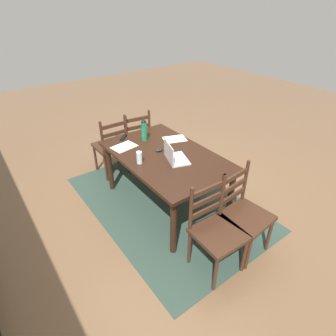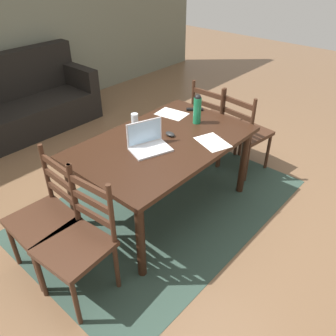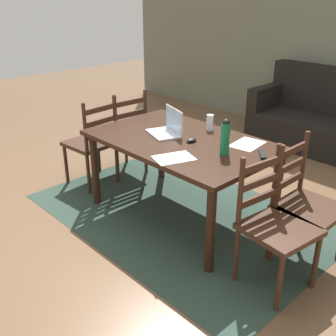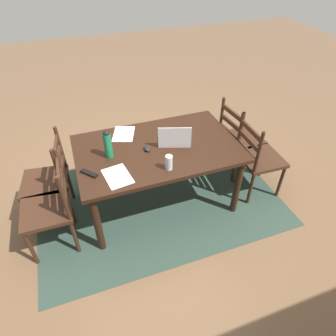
{
  "view_description": "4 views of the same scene",
  "coord_description": "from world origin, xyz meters",
  "px_view_note": "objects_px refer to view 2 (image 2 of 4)",
  "views": [
    {
      "loc": [
        -2.34,
        1.7,
        2.34
      ],
      "look_at": [
        -0.01,
        -0.04,
        0.54
      ],
      "focal_mm": 29.28,
      "sensor_mm": 36.0,
      "label": 1
    },
    {
      "loc": [
        -1.95,
        -1.78,
        2.2
      ],
      "look_at": [
        -0.07,
        -0.12,
        0.54
      ],
      "focal_mm": 36.86,
      "sensor_mm": 36.0,
      "label": 2
    },
    {
      "loc": [
        2.3,
        -2.34,
        1.93
      ],
      "look_at": [
        -0.09,
        -0.08,
        0.47
      ],
      "focal_mm": 43.51,
      "sensor_mm": 36.0,
      "label": 3
    },
    {
      "loc": [
        0.7,
        2.25,
        2.41
      ],
      "look_at": [
        -0.06,
        0.15,
        0.57
      ],
      "focal_mm": 31.12,
      "sensor_mm": 36.0,
      "label": 4
    }
  ],
  "objects_px": {
    "water_bottle": "(197,108)",
    "tv_remote": "(195,109)",
    "drinking_glass": "(135,121)",
    "chair_right_near": "(244,133)",
    "chair_left_near": "(79,243)",
    "chair_left_far": "(46,217)",
    "chair_right_far": "(214,122)",
    "computer_mouse": "(170,134)",
    "laptop": "(148,142)",
    "dining_table": "(163,149)",
    "couch": "(26,104)"
  },
  "relations": [
    {
      "from": "laptop",
      "to": "drinking_glass",
      "type": "relative_size",
      "value": 2.62
    },
    {
      "from": "chair_right_near",
      "to": "laptop",
      "type": "height_order",
      "value": "laptop"
    },
    {
      "from": "laptop",
      "to": "dining_table",
      "type": "bearing_deg",
      "value": -3.03
    },
    {
      "from": "dining_table",
      "to": "water_bottle",
      "type": "distance_m",
      "value": 0.53
    },
    {
      "from": "dining_table",
      "to": "tv_remote",
      "type": "height_order",
      "value": "tv_remote"
    },
    {
      "from": "water_bottle",
      "to": "chair_right_far",
      "type": "bearing_deg",
      "value": 18.68
    },
    {
      "from": "chair_right_near",
      "to": "laptop",
      "type": "bearing_deg",
      "value": 170.74
    },
    {
      "from": "laptop",
      "to": "chair_right_near",
      "type": "bearing_deg",
      "value": -9.26
    },
    {
      "from": "chair_left_far",
      "to": "couch",
      "type": "xyz_separation_m",
      "value": [
        1.14,
        2.36,
        -0.11
      ]
    },
    {
      "from": "water_bottle",
      "to": "drinking_glass",
      "type": "bearing_deg",
      "value": 142.09
    },
    {
      "from": "drinking_glass",
      "to": "tv_remote",
      "type": "relative_size",
      "value": 0.84
    },
    {
      "from": "chair_right_far",
      "to": "water_bottle",
      "type": "relative_size",
      "value": 3.33
    },
    {
      "from": "chair_right_far",
      "to": "chair_left_near",
      "type": "xyz_separation_m",
      "value": [
        -2.18,
        -0.4,
        0.0
      ]
    },
    {
      "from": "couch",
      "to": "laptop",
      "type": "bearing_deg",
      "value": -95.19
    },
    {
      "from": "chair_right_near",
      "to": "tv_remote",
      "type": "height_order",
      "value": "chair_right_near"
    },
    {
      "from": "dining_table",
      "to": "computer_mouse",
      "type": "bearing_deg",
      "value": 6.15
    },
    {
      "from": "chair_left_near",
      "to": "drinking_glass",
      "type": "relative_size",
      "value": 6.65
    },
    {
      "from": "dining_table",
      "to": "water_bottle",
      "type": "bearing_deg",
      "value": -0.69
    },
    {
      "from": "water_bottle",
      "to": "drinking_glass",
      "type": "height_order",
      "value": "water_bottle"
    },
    {
      "from": "chair_right_far",
      "to": "laptop",
      "type": "height_order",
      "value": "laptop"
    },
    {
      "from": "couch",
      "to": "dining_table",
      "type": "bearing_deg",
      "value": -91.23
    },
    {
      "from": "chair_left_far",
      "to": "tv_remote",
      "type": "bearing_deg",
      "value": -0.42
    },
    {
      "from": "chair_right_near",
      "to": "drinking_glass",
      "type": "xyz_separation_m",
      "value": [
        -1.08,
        0.55,
        0.35
      ]
    },
    {
      "from": "chair_right_near",
      "to": "drinking_glass",
      "type": "height_order",
      "value": "chair_right_near"
    },
    {
      "from": "dining_table",
      "to": "water_bottle",
      "type": "xyz_separation_m",
      "value": [
        0.47,
        -0.01,
        0.23
      ]
    },
    {
      "from": "chair_right_far",
      "to": "computer_mouse",
      "type": "xyz_separation_m",
      "value": [
        -0.98,
        -0.19,
        0.3
      ]
    },
    {
      "from": "chair_right_far",
      "to": "computer_mouse",
      "type": "height_order",
      "value": "chair_right_far"
    },
    {
      "from": "dining_table",
      "to": "laptop",
      "type": "bearing_deg",
      "value": 176.97
    },
    {
      "from": "chair_right_near",
      "to": "drinking_glass",
      "type": "bearing_deg",
      "value": 152.89
    },
    {
      "from": "chair_left_near",
      "to": "computer_mouse",
      "type": "bearing_deg",
      "value": 9.97
    },
    {
      "from": "laptop",
      "to": "water_bottle",
      "type": "height_order",
      "value": "water_bottle"
    },
    {
      "from": "chair_right_far",
      "to": "laptop",
      "type": "relative_size",
      "value": 2.54
    },
    {
      "from": "water_bottle",
      "to": "drinking_glass",
      "type": "distance_m",
      "value": 0.6
    },
    {
      "from": "dining_table",
      "to": "tv_remote",
      "type": "relative_size",
      "value": 9.42
    },
    {
      "from": "chair_right_far",
      "to": "water_bottle",
      "type": "bearing_deg",
      "value": -161.32
    },
    {
      "from": "laptop",
      "to": "tv_remote",
      "type": "distance_m",
      "value": 0.89
    },
    {
      "from": "dining_table",
      "to": "couch",
      "type": "xyz_separation_m",
      "value": [
        0.06,
        2.56,
        -0.3
      ]
    },
    {
      "from": "chair_left_near",
      "to": "computer_mouse",
      "type": "xyz_separation_m",
      "value": [
        1.2,
        0.21,
        0.3
      ]
    },
    {
      "from": "computer_mouse",
      "to": "tv_remote",
      "type": "distance_m",
      "value": 0.61
    },
    {
      "from": "chair_left_near",
      "to": "laptop",
      "type": "xyz_separation_m",
      "value": [
        0.91,
        0.21,
        0.34
      ]
    },
    {
      "from": "chair_left_near",
      "to": "chair_left_far",
      "type": "distance_m",
      "value": 0.4
    },
    {
      "from": "water_bottle",
      "to": "tv_remote",
      "type": "height_order",
      "value": "water_bottle"
    },
    {
      "from": "dining_table",
      "to": "chair_left_far",
      "type": "relative_size",
      "value": 1.69
    },
    {
      "from": "laptop",
      "to": "tv_remote",
      "type": "relative_size",
      "value": 2.2
    },
    {
      "from": "couch",
      "to": "drinking_glass",
      "type": "distance_m",
      "value": 2.25
    },
    {
      "from": "water_bottle",
      "to": "tv_remote",
      "type": "distance_m",
      "value": 0.32
    },
    {
      "from": "computer_mouse",
      "to": "tv_remote",
      "type": "relative_size",
      "value": 0.59
    },
    {
      "from": "computer_mouse",
      "to": "chair_right_far",
      "type": "bearing_deg",
      "value": 17.25
    },
    {
      "from": "dining_table",
      "to": "laptop",
      "type": "xyz_separation_m",
      "value": [
        -0.18,
        0.01,
        0.14
      ]
    },
    {
      "from": "water_bottle",
      "to": "chair_right_near",
      "type": "bearing_deg",
      "value": -17.25
    }
  ]
}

